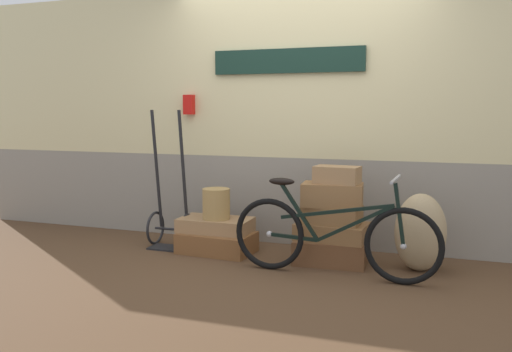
# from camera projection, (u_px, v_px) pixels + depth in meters

# --- Properties ---
(ground) EXTENTS (9.55, 5.20, 0.06)m
(ground) POSITION_uv_depth(u_px,v_px,m) (275.00, 269.00, 4.66)
(ground) COLOR #513823
(station_building) EXTENTS (7.55, 0.74, 2.54)m
(station_building) POSITION_uv_depth(u_px,v_px,m) (303.00, 116.00, 5.29)
(station_building) COLOR gray
(station_building) RESTS_ON ground
(suitcase_0) EXTENTS (0.70, 0.47, 0.19)m
(suitcase_0) POSITION_uv_depth(u_px,v_px,m) (217.00, 242.00, 5.07)
(suitcase_0) COLOR brown
(suitcase_0) RESTS_ON ground
(suitcase_1) EXTENTS (0.68, 0.39, 0.13)m
(suitcase_1) POSITION_uv_depth(u_px,v_px,m) (216.00, 225.00, 5.09)
(suitcase_1) COLOR #9E754C
(suitcase_1) RESTS_ON suitcase_0
(suitcase_2) EXTENTS (0.63, 0.40, 0.21)m
(suitcase_2) POSITION_uv_depth(u_px,v_px,m) (330.00, 252.00, 4.70)
(suitcase_2) COLOR brown
(suitcase_2) RESTS_ON ground
(suitcase_3) EXTENTS (0.63, 0.43, 0.15)m
(suitcase_3) POSITION_uv_depth(u_px,v_px,m) (332.00, 231.00, 4.70)
(suitcase_3) COLOR olive
(suitcase_3) RESTS_ON suitcase_2
(suitcase_4) EXTENTS (0.50, 0.35, 0.15)m
(suitcase_4) POSITION_uv_depth(u_px,v_px,m) (332.00, 215.00, 4.68)
(suitcase_4) COLOR olive
(suitcase_4) RESTS_ON suitcase_3
(suitcase_5) EXTENTS (0.54, 0.35, 0.20)m
(suitcase_5) POSITION_uv_depth(u_px,v_px,m) (332.00, 195.00, 4.65)
(suitcase_5) COLOR olive
(suitcase_5) RESTS_ON suitcase_4
(suitcase_6) EXTENTS (0.40, 0.26, 0.15)m
(suitcase_6) POSITION_uv_depth(u_px,v_px,m) (337.00, 175.00, 4.61)
(suitcase_6) COLOR #9E754C
(suitcase_6) RESTS_ON suitcase_5
(wicker_basket) EXTENTS (0.26, 0.26, 0.29)m
(wicker_basket) POSITION_uv_depth(u_px,v_px,m) (216.00, 204.00, 5.03)
(wicker_basket) COLOR #A8844C
(wicker_basket) RESTS_ON suitcase_1
(luggage_trolley) EXTENTS (0.38, 0.39, 1.33)m
(luggage_trolley) POSITION_uv_depth(u_px,v_px,m) (170.00, 217.00, 5.28)
(luggage_trolley) COLOR black
(luggage_trolley) RESTS_ON ground
(burlap_sack) EXTENTS (0.42, 0.36, 0.65)m
(burlap_sack) POSITION_uv_depth(u_px,v_px,m) (420.00, 232.00, 4.46)
(burlap_sack) COLOR tan
(burlap_sack) RESTS_ON ground
(bicycle) EXTENTS (1.70, 0.46, 0.83)m
(bicycle) POSITION_uv_depth(u_px,v_px,m) (332.00, 236.00, 4.31)
(bicycle) COLOR black
(bicycle) RESTS_ON ground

